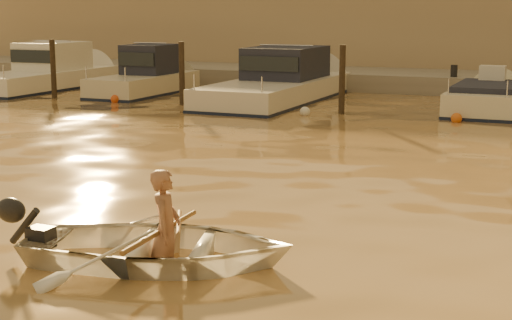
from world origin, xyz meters
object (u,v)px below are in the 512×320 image
at_px(person, 166,229).
at_px(moored_boat_1, 144,77).
at_px(dinghy, 158,247).
at_px(moored_boat_3, 487,104).
at_px(moored_boat_0, 42,73).
at_px(moored_boat_2, 277,82).
at_px(waterfront_building, 436,23).

distance_m(person, moored_boat_1, 19.18).
distance_m(dinghy, moored_boat_3, 16.38).
distance_m(moored_boat_0, moored_boat_2, 9.60).
bearing_deg(moored_boat_3, moored_boat_0, 180.00).
bearing_deg(dinghy, moored_boat_3, -22.41).
xyz_separation_m(dinghy, person, (0.10, 0.03, 0.22)).
height_order(moored_boat_1, moored_boat_3, moored_boat_1).
height_order(dinghy, moored_boat_1, moored_boat_1).
xyz_separation_m(person, moored_boat_2, (-5.04, 16.25, 0.19)).
bearing_deg(person, moored_boat_1, 16.07).
xyz_separation_m(person, waterfront_building, (-1.93, 27.25, 1.96)).
xyz_separation_m(moored_boat_2, moored_boat_3, (6.77, 0.00, -0.40)).
relative_size(person, moored_boat_0, 0.20).
relative_size(moored_boat_3, waterfront_building, 0.12).
distance_m(moored_boat_3, waterfront_building, 11.80).
xyz_separation_m(person, moored_boat_0, (-14.64, 16.25, 0.19)).
relative_size(person, waterfront_building, 0.03).
bearing_deg(person, waterfront_building, -11.95).
bearing_deg(moored_boat_2, waterfront_building, 74.21).
height_order(moored_boat_0, waterfront_building, waterfront_building).
xyz_separation_m(moored_boat_0, moored_boat_1, (4.46, 0.00, 0.00)).
distance_m(dinghy, moored_boat_2, 17.02).
distance_m(person, waterfront_building, 27.39).
relative_size(dinghy, person, 2.22).
height_order(moored_boat_1, moored_boat_2, same).
bearing_deg(moored_boat_0, waterfront_building, 40.87).
bearing_deg(waterfront_building, moored_boat_3, -71.59).
distance_m(person, moored_boat_2, 17.02).
relative_size(dinghy, moored_boat_1, 0.57).
bearing_deg(waterfront_building, person, -85.96).
height_order(dinghy, moored_boat_0, moored_boat_0).
bearing_deg(moored_boat_3, moored_boat_1, 180.00).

